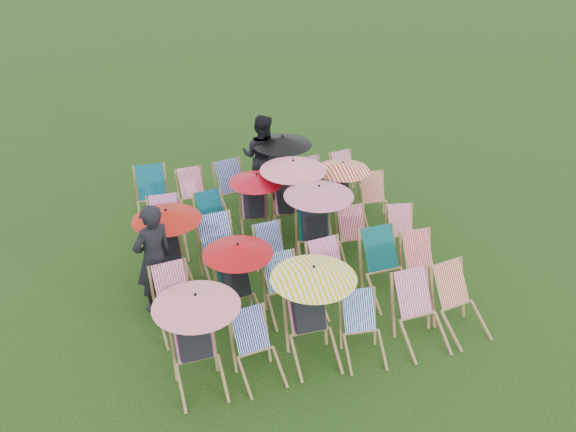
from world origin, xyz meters
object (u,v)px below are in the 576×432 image
object	(u,v)px
deckchair_29	(348,176)
person_rear	(262,156)
deckchair_5	(461,303)
deckchair_0	(197,340)
person_left	(154,258)

from	to	relation	value
deckchair_29	person_rear	world-z (taller)	person_rear
deckchair_5	deckchair_29	world-z (taller)	deckchair_5
deckchair_29	person_rear	size ratio (longest dim) A/B	0.48
deckchair_0	person_left	size ratio (longest dim) A/B	0.75
deckchair_29	person_rear	distance (m)	1.83
deckchair_5	deckchair_29	xyz separation A→B (m)	(-0.07, 4.60, -0.07)
deckchair_0	deckchair_29	distance (m)	6.03
deckchair_5	person_rear	xyz separation A→B (m)	(-1.77, 5.06, 0.39)
person_left	person_rear	xyz separation A→B (m)	(2.49, 3.29, -0.03)
deckchair_5	person_left	bearing A→B (deg)	146.17
deckchair_0	person_rear	size ratio (longest dim) A/B	0.78
deckchair_0	deckchair_5	world-z (taller)	deckchair_0
deckchair_29	person_rear	xyz separation A→B (m)	(-1.71, 0.46, 0.46)
deckchair_5	person_left	size ratio (longest dim) A/B	0.55
deckchair_0	deckchair_5	distance (m)	3.90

